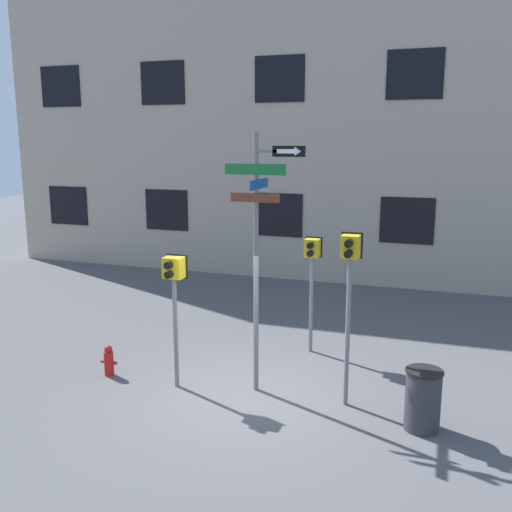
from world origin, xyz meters
The scene contains 8 objects.
ground_plane centered at (0.00, 0.00, 0.00)m, with size 60.00×60.00×0.00m, color #515154.
building_facade centered at (0.00, 8.88, 6.28)m, with size 24.00×0.64×12.55m.
street_sign_pole centered at (0.12, 0.34, 2.79)m, with size 1.39×0.91×4.61m.
pedestrian_signal_left centered at (-1.37, 0.01, 1.95)m, with size 0.41×0.40×2.47m.
pedestrian_signal_right centered at (1.71, 0.29, 2.30)m, with size 0.35×0.40×2.98m.
pedestrian_signal_across centered at (0.54, 2.54, 1.93)m, with size 0.36×0.40×2.48m.
fire_hydrant centered at (-2.83, 0.04, 0.29)m, with size 0.34×0.18×0.61m.
trash_bin centered at (2.99, -0.16, 0.49)m, with size 0.58×0.58×0.98m.
Camera 1 is at (3.20, -8.81, 4.49)m, focal length 40.00 mm.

